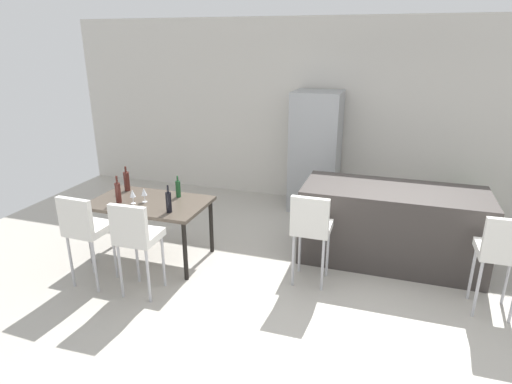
% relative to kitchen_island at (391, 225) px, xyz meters
% --- Properties ---
extents(ground_plane, '(10.00, 10.00, 0.00)m').
position_rel_kitchen_island_xyz_m(ground_plane, '(-0.60, -0.91, -0.46)').
color(ground_plane, '#ADA89E').
extents(back_wall, '(10.00, 0.12, 2.90)m').
position_rel_kitchen_island_xyz_m(back_wall, '(-0.60, 1.91, 0.99)').
color(back_wall, beige).
rests_on(back_wall, ground_plane).
extents(kitchen_island, '(2.10, 0.90, 0.92)m').
position_rel_kitchen_island_xyz_m(kitchen_island, '(0.00, 0.00, 0.00)').
color(kitchen_island, '#383330').
rests_on(kitchen_island, ground_plane).
extents(bar_chair_left, '(0.40, 0.40, 1.05)m').
position_rel_kitchen_island_xyz_m(bar_chair_left, '(-0.81, -0.83, 0.24)').
color(bar_chair_left, silver).
rests_on(bar_chair_left, ground_plane).
extents(bar_chair_middle, '(0.41, 0.41, 1.05)m').
position_rel_kitchen_island_xyz_m(bar_chair_middle, '(0.99, -0.83, 0.24)').
color(bar_chair_middle, silver).
rests_on(bar_chair_middle, ground_plane).
extents(dining_table, '(1.38, 0.83, 0.74)m').
position_rel_kitchen_island_xyz_m(dining_table, '(-2.77, -0.83, 0.21)').
color(dining_table, '#4C4238').
rests_on(dining_table, ground_plane).
extents(dining_chair_near, '(0.41, 0.41, 1.05)m').
position_rel_kitchen_island_xyz_m(dining_chair_near, '(-3.08, -1.60, 0.24)').
color(dining_chair_near, silver).
rests_on(dining_chair_near, ground_plane).
extents(dining_chair_far, '(0.41, 0.41, 1.05)m').
position_rel_kitchen_island_xyz_m(dining_chair_far, '(-2.46, -1.60, 0.24)').
color(dining_chair_far, silver).
rests_on(dining_chair_far, ground_plane).
extents(wine_bottle_near, '(0.06, 0.06, 0.27)m').
position_rel_kitchen_island_xyz_m(wine_bottle_near, '(-2.51, -0.58, 0.39)').
color(wine_bottle_near, '#194723').
rests_on(wine_bottle_near, dining_table).
extents(wine_bottle_far, '(0.06, 0.06, 0.32)m').
position_rel_kitchen_island_xyz_m(wine_bottle_far, '(-2.37, -1.06, 0.40)').
color(wine_bottle_far, black).
rests_on(wine_bottle_far, dining_table).
extents(wine_bottle_end, '(0.07, 0.07, 0.33)m').
position_rel_kitchen_island_xyz_m(wine_bottle_end, '(-3.09, -0.97, 0.41)').
color(wine_bottle_end, '#471E19').
rests_on(wine_bottle_end, dining_table).
extents(wine_bottle_middle, '(0.07, 0.07, 0.32)m').
position_rel_kitchen_island_xyz_m(wine_bottle_middle, '(-3.24, -0.57, 0.41)').
color(wine_bottle_middle, '#471E19').
rests_on(wine_bottle_middle, dining_table).
extents(wine_glass_left, '(0.07, 0.07, 0.17)m').
position_rel_kitchen_island_xyz_m(wine_glass_left, '(-2.81, -0.86, 0.40)').
color(wine_glass_left, silver).
rests_on(wine_glass_left, dining_table).
extents(wine_glass_right, '(0.07, 0.07, 0.17)m').
position_rel_kitchen_island_xyz_m(wine_glass_right, '(-2.91, -0.95, 0.40)').
color(wine_glass_right, silver).
rests_on(wine_glass_right, dining_table).
extents(refrigerator, '(0.72, 0.68, 1.84)m').
position_rel_kitchen_island_xyz_m(refrigerator, '(-1.21, 1.47, 0.46)').
color(refrigerator, '#939699').
rests_on(refrigerator, ground_plane).
extents(potted_plant, '(0.36, 0.36, 0.56)m').
position_rel_kitchen_island_xyz_m(potted_plant, '(1.01, 1.46, -0.14)').
color(potted_plant, beige).
rests_on(potted_plant, ground_plane).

